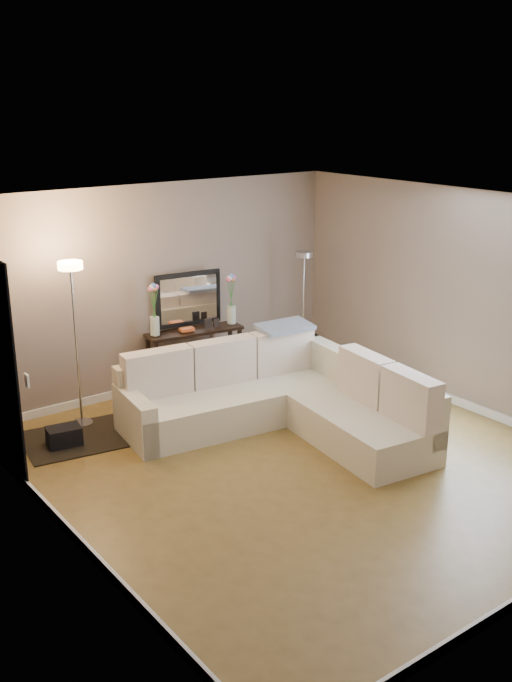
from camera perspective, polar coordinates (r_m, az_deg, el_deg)
floor at (r=7.91m, az=3.51°, el=-9.07°), size 5.00×5.50×0.01m
ceiling at (r=7.13m, az=3.91°, el=10.00°), size 5.00×5.50×0.01m
wall_back at (r=9.60m, az=-7.04°, el=4.00°), size 5.00×0.02×2.60m
wall_left at (r=6.18m, az=-14.39°, el=-4.31°), size 0.02×5.50×2.60m
wall_right at (r=9.19m, az=15.74°, el=2.83°), size 0.02×5.50×2.60m
baseboard_back at (r=9.95m, az=-6.70°, el=-3.03°), size 5.00×0.03×0.10m
baseboard_left at (r=6.75m, az=-13.36°, el=-14.15°), size 0.03×5.50×0.10m
baseboard_right at (r=9.55m, az=15.03°, el=-4.45°), size 0.03×5.50×0.10m
switch_plate at (r=6.97m, az=-16.83°, el=-2.84°), size 0.02×0.08×0.12m
sectional_sofa at (r=8.55m, az=1.74°, el=-4.36°), size 2.72×2.83×0.93m
throw_blanket at (r=9.10m, az=2.18°, el=1.09°), size 0.69×0.44×0.09m
console_table at (r=9.70m, az=-5.02°, el=-1.13°), size 1.28×0.50×0.77m
leaning_mirror at (r=9.66m, az=-5.10°, el=3.16°), size 0.88×0.16×0.69m
table_decor at (r=9.58m, az=-4.59°, el=1.03°), size 0.53×0.16×0.12m
flower_vase_left at (r=9.35m, az=-7.64°, el=2.08°), size 0.15×0.13×0.66m
flower_vase_right at (r=9.76m, az=-1.87°, el=2.92°), size 0.15×0.13×0.66m
floor_lamp_lit at (r=8.52m, az=-13.53°, el=2.14°), size 0.31×0.31×1.90m
floor_lamp_unlit at (r=10.26m, az=3.59°, el=4.10°), size 0.26×0.26×1.62m
charcoal_rug at (r=8.62m, az=-12.95°, el=-7.08°), size 1.37×1.11×0.02m
black_bag at (r=8.45m, az=-14.20°, el=-7.00°), size 0.39×0.30×0.23m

